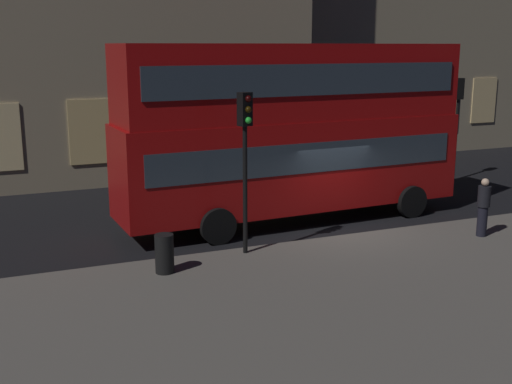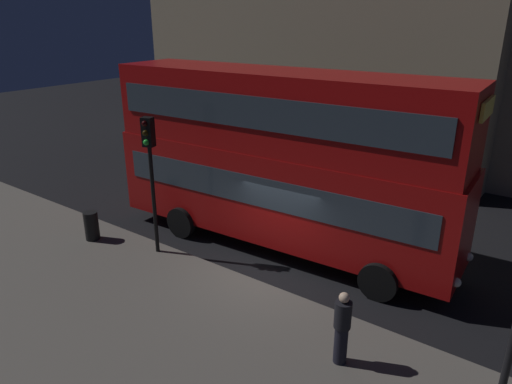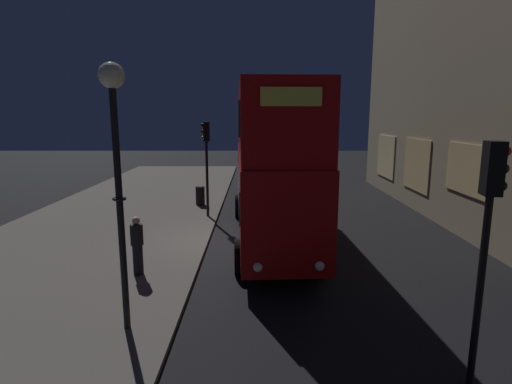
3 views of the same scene
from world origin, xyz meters
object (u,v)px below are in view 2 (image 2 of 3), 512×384
Objects in this scene: pedestrian at (342,327)px; litter_bin at (92,226)px; double_decker_bus at (280,154)px; traffic_light_near_kerb at (150,158)px.

pedestrian is 1.77× the size of litter_bin.
double_decker_bus is at bearing 78.65° from pedestrian.
traffic_light_near_kerb is (-2.70, -2.76, 0.06)m from double_decker_bus.
double_decker_bus reaches higher than litter_bin.
traffic_light_near_kerb is at bearing -137.06° from double_decker_bus.
double_decker_bus is at bearing 33.89° from litter_bin.
litter_bin is (-2.37, -0.64, -2.55)m from traffic_light_near_kerb.
pedestrian is (6.87, -1.18, -2.16)m from traffic_light_near_kerb.
litter_bin is at bearing -148.81° from double_decker_bus.
pedestrian is at bearing -46.07° from double_decker_bus.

